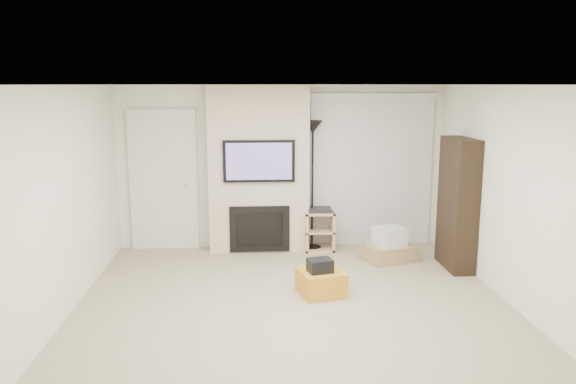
{
  "coord_description": "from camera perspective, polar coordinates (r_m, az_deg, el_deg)",
  "views": [
    {
      "loc": [
        -0.48,
        -5.82,
        2.51
      ],
      "look_at": [
        0.0,
        1.2,
        1.15
      ],
      "focal_mm": 35.0,
      "sensor_mm": 36.0,
      "label": 1
    }
  ],
  "objects": [
    {
      "name": "hvac_vent",
      "position": [
        6.68,
        3.72,
        10.8
      ],
      "size": [
        0.35,
        0.18,
        0.01
      ],
      "primitive_type": "cube",
      "color": "silver",
      "rests_on": "ceiling"
    },
    {
      "name": "wall_right",
      "position": [
        6.66,
        22.75,
        -0.83
      ],
      "size": [
        0.0,
        5.5,
        2.5
      ],
      "primitive_type": "cube",
      "rotation": [
        1.57,
        0.0,
        1.57
      ],
      "color": "white",
      "rests_on": "ground"
    },
    {
      "name": "wall_front",
      "position": [
        3.36,
        4.65,
        -11.12
      ],
      "size": [
        5.0,
        0.0,
        2.5
      ],
      "primitive_type": "cube",
      "rotation": [
        1.57,
        0.0,
        0.0
      ],
      "color": "white",
      "rests_on": "ground"
    },
    {
      "name": "box_stack",
      "position": [
        8.28,
        10.25,
        -5.57
      ],
      "size": [
        0.86,
        0.75,
        0.49
      ],
      "color": "tan",
      "rests_on": "floor"
    },
    {
      "name": "bookshelf",
      "position": [
        7.99,
        16.84,
        -1.17
      ],
      "size": [
        0.3,
        0.8,
        1.8
      ],
      "color": "black",
      "rests_on": "floor"
    },
    {
      "name": "floor",
      "position": [
        6.36,
        0.75,
        -12.31
      ],
      "size": [
        5.0,
        5.5,
        0.0
      ],
      "primitive_type": "cube",
      "color": "tan",
      "rests_on": "ground"
    },
    {
      "name": "fireplace_wall",
      "position": [
        8.46,
        -2.98,
        2.25
      ],
      "size": [
        1.5,
        0.47,
        2.5
      ],
      "color": "beige",
      "rests_on": "floor"
    },
    {
      "name": "entry_door",
      "position": [
        8.76,
        -12.51,
        1.1
      ],
      "size": [
        1.02,
        0.11,
        2.14
      ],
      "color": "silver",
      "rests_on": "floor"
    },
    {
      "name": "ottoman",
      "position": [
        6.88,
        3.37,
        -9.15
      ],
      "size": [
        0.6,
        0.6,
        0.3
      ],
      "primitive_type": "cube",
      "rotation": [
        0.0,
        0.0,
        0.24
      ],
      "color": "orange",
      "rests_on": "floor"
    },
    {
      "name": "vertical_blinds",
      "position": [
        8.81,
        8.46,
        2.74
      ],
      "size": [
        1.98,
        0.1,
        2.37
      ],
      "color": "silver",
      "rests_on": "floor"
    },
    {
      "name": "ceiling",
      "position": [
        5.84,
        0.81,
        10.84
      ],
      "size": [
        5.0,
        5.5,
        0.0
      ],
      "primitive_type": "cube",
      "color": "white",
      "rests_on": "wall_back"
    },
    {
      "name": "av_stand",
      "position": [
        8.61,
        3.18,
        -3.65
      ],
      "size": [
        0.45,
        0.38,
        0.66
      ],
      "color": "tan",
      "rests_on": "floor"
    },
    {
      "name": "floor_lamp",
      "position": [
        8.43,
        2.52,
        4.43
      ],
      "size": [
        0.29,
        0.29,
        1.98
      ],
      "color": "black",
      "rests_on": "floor"
    },
    {
      "name": "black_bag",
      "position": [
        6.76,
        3.27,
        -7.46
      ],
      "size": [
        0.32,
        0.28,
        0.16
      ],
      "primitive_type": "cube",
      "rotation": [
        0.0,
        0.0,
        0.24
      ],
      "color": "black",
      "rests_on": "ottoman"
    },
    {
      "name": "wall_back",
      "position": [
        8.68,
        -0.69,
        2.58
      ],
      "size": [
        5.0,
        0.0,
        2.5
      ],
      "primitive_type": "cube",
      "rotation": [
        1.57,
        0.0,
        0.0
      ],
      "color": "white",
      "rests_on": "ground"
    },
    {
      "name": "wall_left",
      "position": [
        6.29,
        -22.56,
        -1.46
      ],
      "size": [
        0.0,
        5.5,
        2.5
      ],
      "primitive_type": "cube",
      "rotation": [
        1.57,
        0.0,
        1.57
      ],
      "color": "white",
      "rests_on": "ground"
    }
  ]
}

